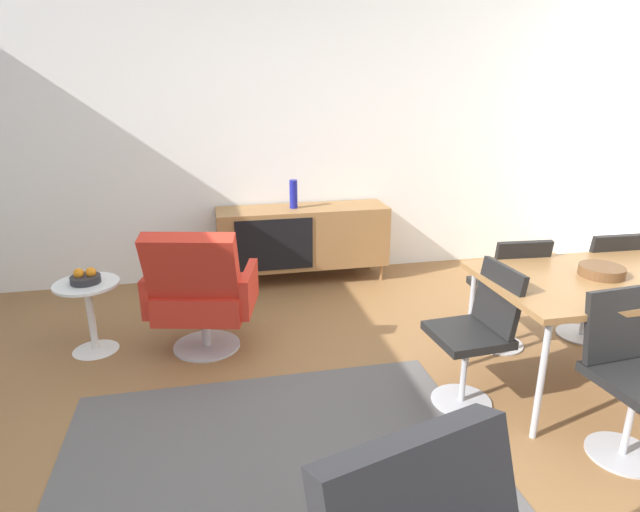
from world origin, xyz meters
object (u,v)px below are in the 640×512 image
object	(u,v)px
sideboard	(303,236)
dining_chair_back_right	(596,281)
dining_chair_front_left	(629,370)
dining_table	(617,282)
vase_cobalt	(293,194)
lounge_chair_red	(200,291)
dining_chair_near_window	(477,330)
side_table_round	(90,309)
fruit_bowl	(85,278)
wooden_bowl_on_table	(602,271)
dining_chair_back_left	(509,288)

from	to	relation	value
sideboard	dining_chair_back_right	bearing A→B (deg)	-41.94
dining_chair_front_left	dining_table	bearing A→B (deg)	57.60
vase_cobalt	lounge_chair_red	world-z (taller)	vase_cobalt
vase_cobalt	dining_chair_near_window	bearing A→B (deg)	-72.42
side_table_round	fruit_bowl	distance (m)	0.23
side_table_round	fruit_bowl	world-z (taller)	fruit_bowl
vase_cobalt	wooden_bowl_on_table	size ratio (longest dim) A/B	1.01
lounge_chair_red	vase_cobalt	bearing A→B (deg)	55.55
dining_chair_near_window	dining_chair_front_left	distance (m)	0.78
sideboard	dining_chair_front_left	distance (m)	3.02
dining_chair_back_right	side_table_round	size ratio (longest dim) A/B	1.65
dining_chair_back_left	side_table_round	xyz separation A→B (m)	(-2.88, 0.60, -0.15)
dining_chair_back_left	side_table_round	size ratio (longest dim) A/B	1.65
wooden_bowl_on_table	lounge_chair_red	xyz separation A→B (m)	(-2.37, 0.94, -0.30)
wooden_bowl_on_table	lounge_chair_red	distance (m)	2.56
sideboard	side_table_round	bearing A→B (deg)	-147.93
sideboard	vase_cobalt	distance (m)	0.42
dining_chair_near_window	lounge_chair_red	distance (m)	1.85
dining_chair_back_right	fruit_bowl	xyz separation A→B (m)	(-3.58, 0.60, 0.09)
dining_chair_front_left	fruit_bowl	size ratio (longest dim) A/B	4.28
dining_table	lounge_chair_red	size ratio (longest dim) A/B	1.69
vase_cobalt	dining_table	world-z (taller)	vase_cobalt
vase_cobalt	dining_chair_back_right	world-z (taller)	vase_cobalt
sideboard	dining_chair_back_right	distance (m)	2.50
sideboard	dining_chair_back_right	xyz separation A→B (m)	(1.86, -1.67, 0.03)
wooden_bowl_on_table	dining_chair_front_left	size ratio (longest dim) A/B	0.30
dining_chair_near_window	fruit_bowl	xyz separation A→B (m)	(-2.35, 1.15, 0.09)
sideboard	dining_chair_back_left	size ratio (longest dim) A/B	1.87
sideboard	dining_chair_near_window	xyz separation A→B (m)	(0.63, -2.23, 0.03)
dining_table	side_table_round	distance (m)	3.46
dining_chair_back_left	dining_chair_back_right	distance (m)	0.70
dining_table	vase_cobalt	bearing A→B (deg)	125.53
wooden_bowl_on_table	dining_chair_back_left	xyz separation A→B (m)	(-0.26, 0.53, -0.30)
lounge_chair_red	side_table_round	size ratio (longest dim) A/B	1.82
dining_table	wooden_bowl_on_table	distance (m)	0.13
dining_chair_near_window	wooden_bowl_on_table	bearing A→B (deg)	1.45
dining_chair_front_left	fruit_bowl	bearing A→B (deg)	149.21
fruit_bowl	dining_chair_back_right	bearing A→B (deg)	-9.48
dining_chair_near_window	dining_chair_back_left	world-z (taller)	same
lounge_chair_red	dining_chair_front_left	bearing A→B (deg)	-35.91
lounge_chair_red	fruit_bowl	xyz separation A→B (m)	(-0.77, 0.19, 0.09)
dining_chair_front_left	lounge_chair_red	bearing A→B (deg)	144.09
dining_chair_front_left	dining_chair_back_right	world-z (taller)	same
wooden_bowl_on_table	dining_chair_back_right	world-z (taller)	dining_chair_back_right
dining_chair_front_left	dining_chair_back_left	bearing A→B (deg)	89.97
wooden_bowl_on_table	dining_chair_back_right	xyz separation A→B (m)	(0.45, 0.53, -0.30)
dining_chair_near_window	dining_chair_front_left	size ratio (longest dim) A/B	1.00
wooden_bowl_on_table	dining_chair_back_left	size ratio (longest dim) A/B	0.30
dining_table	dining_chair_back_right	world-z (taller)	dining_chair_back_right
sideboard	wooden_bowl_on_table	xyz separation A→B (m)	(1.42, -2.21, 0.33)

